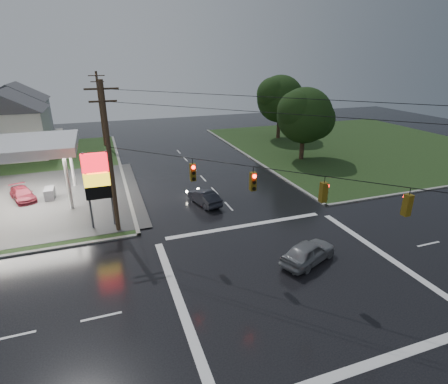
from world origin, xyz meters
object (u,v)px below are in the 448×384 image
object	(u,v)px
house_near	(8,123)
house_far	(17,111)
utility_pole_nw	(110,158)
tree_ne_far	(281,99)
pylon_sign	(98,178)
utility_pole_n	(100,108)
car_crossing	(308,252)
car_pump	(23,194)
car_north	(204,197)
tree_ne_near	(306,116)

from	to	relation	value
house_near	house_far	bearing A→B (deg)	94.76
utility_pole_nw	house_far	distance (m)	40.48
tree_ne_far	pylon_sign	bearing A→B (deg)	-139.65
utility_pole_n	tree_ne_far	bearing A→B (deg)	-8.55
utility_pole_n	car_crossing	size ratio (longest dim) A/B	2.46
car_crossing	car_pump	size ratio (longest dim) A/B	1.06
pylon_sign	car_crossing	xyz separation A→B (m)	(12.19, -9.59, -3.28)
pylon_sign	car_pump	bearing A→B (deg)	129.86
house_far	car_pump	world-z (taller)	house_far
utility_pole_nw	pylon_sign	bearing A→B (deg)	135.00
utility_pole_n	car_north	xyz separation A→B (m)	(7.62, -25.79, -4.81)
utility_pole_n	house_far	world-z (taller)	utility_pole_n
pylon_sign	utility_pole_n	size ratio (longest dim) A/B	0.57
car_north	car_crossing	bearing A→B (deg)	93.90
pylon_sign	car_crossing	size ratio (longest dim) A/B	1.41
tree_ne_far	house_near	bearing A→B (deg)	176.99
car_north	car_crossing	distance (m)	11.85
utility_pole_n	car_crossing	distance (m)	39.03
car_pump	utility_pole_nw	bearing A→B (deg)	-71.00
utility_pole_n	house_far	size ratio (longest dim) A/B	0.95
pylon_sign	car_crossing	bearing A→B (deg)	-38.20
house_far	tree_ne_near	bearing A→B (deg)	-35.77
utility_pole_nw	house_far	size ratio (longest dim) A/B	1.00
utility_pole_n	tree_ne_far	size ratio (longest dim) A/B	1.07
utility_pole_nw	house_near	bearing A→B (deg)	113.37
house_far	car_crossing	size ratio (longest dim) A/B	2.59
house_far	house_near	bearing A→B (deg)	-85.24
utility_pole_n	car_north	bearing A→B (deg)	-73.54
car_pump	house_near	bearing A→B (deg)	80.34
tree_ne_near	utility_pole_n	bearing A→B (deg)	145.90
house_far	utility_pole_nw	bearing A→B (deg)	-72.08
car_crossing	tree_ne_far	bearing A→B (deg)	-48.44
house_near	car_pump	xyz separation A→B (m)	(3.62, -17.31, -3.82)
pylon_sign	tree_ne_near	distance (m)	27.23
pylon_sign	car_north	xyz separation A→B (m)	(8.62, 1.71, -3.35)
pylon_sign	utility_pole_n	xyz separation A→B (m)	(1.00, 27.50, 1.46)
car_north	utility_pole_n	bearing A→B (deg)	-87.18
house_far	car_north	world-z (taller)	house_far
utility_pole_nw	car_pump	distance (m)	13.12
house_near	car_north	size ratio (longest dim) A/B	2.75
house_far	car_crossing	xyz separation A→B (m)	(23.64, -47.09, -3.68)
house_near	house_far	size ratio (longest dim) A/B	1.00
tree_ne_far	car_pump	size ratio (longest dim) A/B	2.44
tree_ne_far	car_pump	distance (m)	38.14
house_near	car_crossing	world-z (taller)	house_near
pylon_sign	car_north	size ratio (longest dim) A/B	1.49
pylon_sign	house_near	xyz separation A→B (m)	(-10.45, 25.50, 0.39)
house_near	tree_ne_far	xyz separation A→B (m)	(38.10, -2.01, 1.77)
utility_pole_nw	car_north	world-z (taller)	utility_pole_nw
house_near	tree_ne_far	bearing A→B (deg)	-3.01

